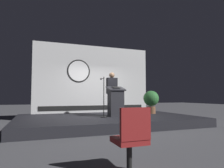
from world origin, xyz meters
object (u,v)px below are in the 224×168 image
at_px(podium, 116,102).
at_px(speaker_person, 112,93).
at_px(microphone_stand, 103,103).
at_px(audience_chair_left, 132,135).
at_px(potted_plant, 151,100).

height_order(podium, speaker_person, speaker_person).
relative_size(speaker_person, microphone_stand, 1.17).
bearing_deg(speaker_person, audience_chair_left, -107.19).
xyz_separation_m(podium, audience_chair_left, (-1.47, -4.36, -0.35)).
height_order(speaker_person, audience_chair_left, speaker_person).
distance_m(podium, microphone_stand, 0.53).
distance_m(microphone_stand, audience_chair_left, 4.37).
bearing_deg(potted_plant, microphone_stand, -163.54).
bearing_deg(speaker_person, potted_plant, 3.79).
height_order(podium, potted_plant, podium).
height_order(podium, audience_chair_left, podium).
bearing_deg(audience_chair_left, speaker_person, 72.81).
height_order(potted_plant, audience_chair_left, potted_plant).
height_order(microphone_stand, potted_plant, microphone_stand).
bearing_deg(microphone_stand, podium, 11.34).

